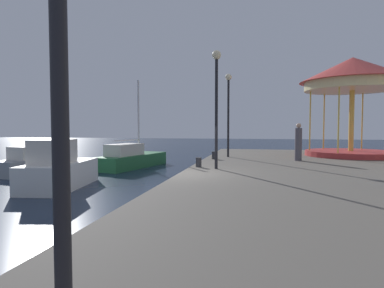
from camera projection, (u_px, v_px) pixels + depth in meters
name	position (u px, v px, depth m)	size (l,w,h in m)	color
ground_plane	(180.00, 194.00, 11.97)	(120.00, 120.00, 0.00)	#162338
quay_dock	(369.00, 190.00, 10.68)	(12.73, 27.17, 0.80)	#5B564F
sailboat_green	(131.00, 158.00, 19.90)	(2.85, 5.79, 5.40)	#236638
motorboat_grey	(34.00, 163.00, 17.39)	(2.62, 4.45, 1.47)	gray
motorboat_white	(59.00, 170.00, 13.18)	(2.30, 4.21, 1.98)	white
carousel	(352.00, 82.00, 18.67)	(5.84, 5.84, 5.66)	#B23333
lamp_post_mid_promenade	(216.00, 89.00, 12.87)	(0.36, 0.36, 4.68)	black
lamp_post_far_end	(228.00, 101.00, 18.19)	(0.36, 0.36, 4.63)	black
bollard_north	(214.00, 155.00, 17.03)	(0.24, 0.24, 0.40)	#2D2D33
bollard_south	(199.00, 162.00, 13.62)	(0.24, 0.24, 0.40)	#2D2D33
person_mid_promenade	(298.00, 143.00, 16.21)	(0.34, 0.34, 1.86)	#514C56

